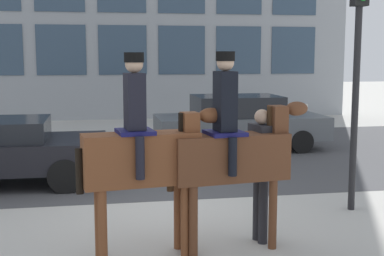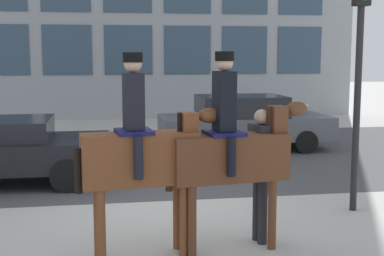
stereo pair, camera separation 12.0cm
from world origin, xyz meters
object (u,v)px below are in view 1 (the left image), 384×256
(mounted_horse_companion, at_px, (233,151))
(traffic_light, at_px, (358,45))
(pedestrian_bystander, at_px, (260,164))
(street_car_far_lane, at_px, (239,122))
(mounted_horse_lead, at_px, (143,153))

(mounted_horse_companion, relative_size, traffic_light, 0.64)
(mounted_horse_companion, distance_m, pedestrian_bystander, 0.53)
(pedestrian_bystander, height_order, street_car_far_lane, pedestrian_bystander)
(mounted_horse_companion, distance_m, street_car_far_lane, 7.63)
(mounted_horse_companion, height_order, pedestrian_bystander, mounted_horse_companion)
(street_car_far_lane, height_order, traffic_light, traffic_light)
(mounted_horse_lead, distance_m, mounted_horse_companion, 1.16)
(mounted_horse_lead, relative_size, mounted_horse_companion, 0.99)
(pedestrian_bystander, relative_size, traffic_light, 0.45)
(pedestrian_bystander, distance_m, street_car_far_lane, 7.32)
(mounted_horse_lead, distance_m, street_car_far_lane, 8.10)
(mounted_horse_lead, relative_size, street_car_far_lane, 0.56)
(mounted_horse_lead, distance_m, pedestrian_bystander, 1.63)
(mounted_horse_lead, bearing_deg, pedestrian_bystander, 2.28)
(pedestrian_bystander, distance_m, traffic_light, 2.81)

